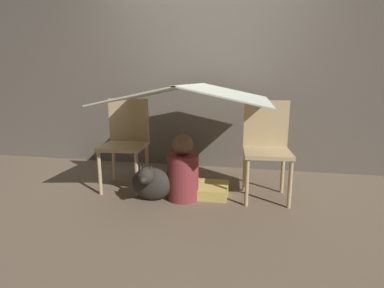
{
  "coord_description": "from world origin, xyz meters",
  "views": [
    {
      "loc": [
        0.55,
        -2.61,
        1.14
      ],
      "look_at": [
        0.0,
        0.21,
        0.52
      ],
      "focal_mm": 28.0,
      "sensor_mm": 36.0,
      "label": 1
    }
  ],
  "objects": [
    {
      "name": "dog",
      "position": [
        -0.35,
        -0.05,
        0.18
      ],
      "size": [
        0.4,
        0.36,
        0.39
      ],
      "color": "#332D28",
      "rests_on": "ground_plane"
    },
    {
      "name": "sheet_canopy",
      "position": [
        0.0,
        0.21,
        1.01
      ],
      "size": [
        1.45,
        1.42,
        0.16
      ],
      "color": "silver"
    },
    {
      "name": "person_front",
      "position": [
        -0.06,
        0.06,
        0.27
      ],
      "size": [
        0.3,
        0.3,
        0.64
      ],
      "color": "maroon",
      "rests_on": "ground_plane"
    },
    {
      "name": "chair_left",
      "position": [
        -0.73,
        0.29,
        0.52
      ],
      "size": [
        0.47,
        0.47,
        0.94
      ],
      "rotation": [
        0.0,
        0.0,
        0.07
      ],
      "color": "#D1B27F",
      "rests_on": "ground_plane"
    },
    {
      "name": "floor_cushion",
      "position": [
        0.12,
        0.22,
        0.05
      ],
      "size": [
        0.48,
        0.38,
        0.1
      ],
      "color": "#E5CC66",
      "rests_on": "ground_plane"
    },
    {
      "name": "chair_right",
      "position": [
        0.72,
        0.29,
        0.52
      ],
      "size": [
        0.47,
        0.47,
        0.94
      ],
      "rotation": [
        0.0,
        0.0,
        0.07
      ],
      "color": "#D1B27F",
      "rests_on": "ground_plane"
    },
    {
      "name": "ground_plane",
      "position": [
        0.0,
        0.0,
        0.0
      ],
      "size": [
        8.8,
        8.8,
        0.0
      ],
      "primitive_type": "plane",
      "color": "#7A6651"
    },
    {
      "name": "wall_back",
      "position": [
        0.0,
        1.22,
        1.25
      ],
      "size": [
        7.0,
        0.05,
        2.5
      ],
      "color": "#6B6056",
      "rests_on": "ground_plane"
    }
  ]
}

